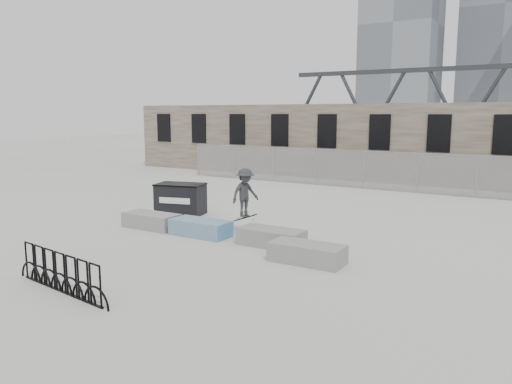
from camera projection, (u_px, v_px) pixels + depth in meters
The scene contains 11 objects.
ground at pixel (230, 239), 15.86m from camera, with size 120.00×120.00×0.00m, color beige.
stone_wall at pixel (386, 143), 29.20m from camera, with size 36.00×2.58×4.50m.
chainlink_fence at pixel (364, 169), 26.24m from camera, with size 22.06×0.06×2.02m.
planter_far_left at pixel (151, 220), 17.34m from camera, with size 2.00×0.90×0.52m.
planter_center_left at pixel (201, 227), 16.25m from camera, with size 2.00×0.90×0.52m.
planter_center_right at pixel (271, 237), 15.00m from camera, with size 2.00×0.90×0.52m.
planter_offset at pixel (307, 252), 13.31m from camera, with size 2.00×0.90×0.52m.
dumpster at pixel (181, 199), 19.65m from camera, with size 2.09×1.58×1.23m.
bike_rack at pixel (60, 273), 11.10m from camera, with size 3.57×0.52×0.90m.
skyline_towers at pixel (510, 21), 92.24m from camera, with size 58.00×28.00×48.00m.
skateboarder at pixel (245, 193), 16.03m from camera, with size 0.87×1.15×1.74m.
Camera 1 is at (8.73, -12.74, 3.96)m, focal length 35.00 mm.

